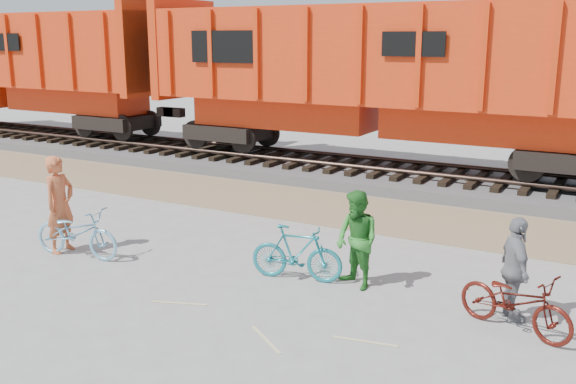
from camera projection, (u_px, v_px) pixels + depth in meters
name	position (u px, v px, depth m)	size (l,w,h in m)	color
ground	(262.00, 298.00, 10.09)	(120.00, 120.00, 0.00)	#9E9E99
gravel_strip	(386.00, 215.00, 14.77)	(120.00, 3.00, 0.02)	#8E7758
ballast_bed	(431.00, 180.00, 17.71)	(120.00, 4.00, 0.30)	slate
track	(432.00, 169.00, 17.63)	(120.00, 2.60, 0.24)	black
hopper_car_left	(17.00, 64.00, 24.86)	(14.00, 3.13, 4.65)	black
hopper_car_center	(381.00, 74.00, 17.78)	(14.00, 3.13, 4.65)	black
bicycle_blue	(77.00, 233.00, 11.89)	(0.63, 1.80, 0.94)	#7EBEDD
bicycle_teal	(297.00, 253.00, 10.74)	(0.45, 1.58, 0.95)	teal
bicycle_maroon	(515.00, 302.00, 8.84)	(0.59, 1.69, 0.89)	#4A120C
person_solo	(60.00, 204.00, 12.10)	(0.68, 0.44, 1.86)	#C35D34
person_man	(357.00, 240.00, 10.36)	(0.78, 0.61, 1.61)	#2A7928
person_woman	(515.00, 269.00, 9.15)	(0.90, 0.38, 1.54)	gray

